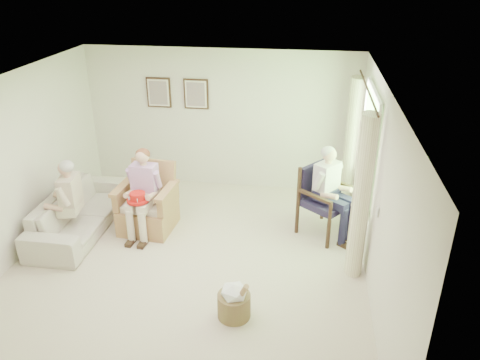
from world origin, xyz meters
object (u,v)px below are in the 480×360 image
(sofa, at_px, (80,212))
(person_wicker, at_px, (143,187))
(hatbox, at_px, (234,301))
(wicker_armchair, at_px, (148,209))
(wood_armchair, at_px, (327,196))
(person_dark, at_px, (329,187))
(red_hat, at_px, (138,198))
(person_sofa, at_px, (66,197))

(sofa, relative_size, person_wicker, 1.61)
(sofa, distance_m, hatbox, 3.23)
(wicker_armchair, bearing_deg, person_wicker, -85.64)
(wood_armchair, height_order, person_dark, person_dark)
(sofa, bearing_deg, wicker_armchair, -77.73)
(person_dark, xyz_separation_m, red_hat, (-2.85, -0.52, -0.15))
(hatbox, bearing_deg, sofa, 149.18)
(person_dark, bearing_deg, person_wicker, 134.70)
(person_dark, bearing_deg, wicker_armchair, 131.86)
(person_wicker, bearing_deg, person_dark, 10.68)
(red_hat, bearing_deg, person_wicker, 84.46)
(sofa, relative_size, person_sofa, 1.70)
(person_sofa, bearing_deg, red_hat, 92.74)
(person_dark, bearing_deg, person_sofa, 138.61)
(person_sofa, height_order, hatbox, person_sofa)
(person_dark, height_order, hatbox, person_dark)
(sofa, bearing_deg, person_dark, -84.07)
(person_dark, relative_size, red_hat, 4.32)
(person_sofa, distance_m, hatbox, 3.13)
(sofa, xyz_separation_m, red_hat, (1.05, -0.11, 0.39))
(sofa, relative_size, person_dark, 1.52)
(red_hat, distance_m, hatbox, 2.36)
(sofa, height_order, person_dark, person_dark)
(wood_armchair, bearing_deg, red_hat, 142.16)
(wood_armchair, xyz_separation_m, hatbox, (-1.13, -2.24, -0.37))
(sofa, distance_m, person_dark, 3.96)
(person_wicker, height_order, red_hat, person_wicker)
(wood_armchair, distance_m, hatbox, 2.54)
(wicker_armchair, relative_size, wood_armchair, 0.96)
(wicker_armchair, height_order, red_hat, wicker_armchair)
(hatbox, bearing_deg, wicker_armchair, 132.08)
(person_dark, xyz_separation_m, hatbox, (-1.13, -2.06, -0.63))
(wicker_armchair, bearing_deg, sofa, -163.37)
(wicker_armchair, xyz_separation_m, person_wicker, (-0.00, -0.14, 0.46))
(wicker_armchair, bearing_deg, person_sofa, -149.20)
(wicker_armchair, relative_size, hatbox, 1.78)
(person_wicker, relative_size, red_hat, 4.10)
(red_hat, bearing_deg, wood_armchair, 13.78)
(person_dark, relative_size, hatbox, 2.40)
(wood_armchair, relative_size, person_dark, 0.77)
(sofa, xyz_separation_m, person_wicker, (1.07, 0.09, 0.48))
(sofa, xyz_separation_m, person_dark, (3.90, 0.40, 0.54))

